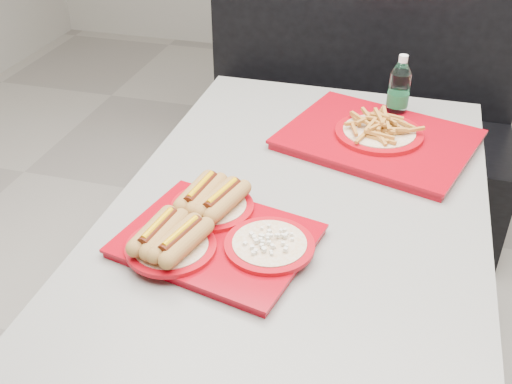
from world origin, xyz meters
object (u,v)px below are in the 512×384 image
(tray_far, at_px, (379,135))
(tray_near, at_px, (211,230))
(water_bottle, at_px, (399,92))
(booth_bench, at_px, (350,128))
(diner_table, at_px, (299,252))

(tray_far, bearing_deg, tray_near, -119.50)
(tray_far, bearing_deg, water_bottle, 78.62)
(booth_bench, relative_size, tray_far, 2.22)
(water_bottle, bearing_deg, booth_bench, 108.14)
(diner_table, xyz_separation_m, booth_bench, (0.00, 1.09, -0.18))
(tray_near, relative_size, tray_far, 0.76)
(diner_table, height_order, water_bottle, water_bottle)
(diner_table, height_order, booth_bench, booth_bench)
(diner_table, distance_m, tray_near, 0.33)
(tray_far, relative_size, water_bottle, 2.93)
(booth_bench, relative_size, tray_near, 2.91)
(tray_far, bearing_deg, booth_bench, 101.51)
(booth_bench, bearing_deg, tray_near, -97.03)
(diner_table, relative_size, booth_bench, 1.05)
(tray_near, bearing_deg, tray_far, 60.50)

